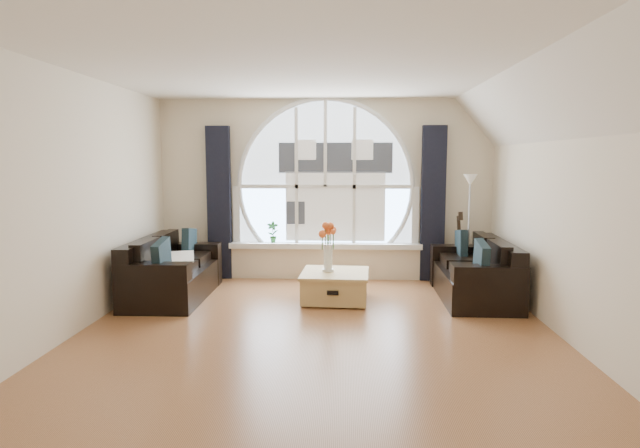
{
  "coord_description": "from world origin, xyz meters",
  "views": [
    {
      "loc": [
        0.28,
        -5.3,
        1.8
      ],
      "look_at": [
        0.0,
        0.9,
        1.05
      ],
      "focal_mm": 29.89,
      "sensor_mm": 36.0,
      "label": 1
    }
  ],
  "objects_px": {
    "sofa_right": "(474,269)",
    "potted_plant": "(273,232)",
    "coffee_chest": "(335,285)",
    "vase_flowers": "(328,241)",
    "floor_lamp": "(469,230)",
    "guitar": "(458,247)",
    "sofa_left": "(173,267)"
  },
  "relations": [
    {
      "from": "sofa_right",
      "to": "potted_plant",
      "type": "relative_size",
      "value": 5.24
    },
    {
      "from": "coffee_chest",
      "to": "vase_flowers",
      "type": "xyz_separation_m",
      "value": [
        -0.09,
        0.04,
        0.56
      ]
    },
    {
      "from": "coffee_chest",
      "to": "floor_lamp",
      "type": "height_order",
      "value": "floor_lamp"
    },
    {
      "from": "sofa_right",
      "to": "floor_lamp",
      "type": "bearing_deg",
      "value": 84.18
    },
    {
      "from": "potted_plant",
      "to": "sofa_right",
      "type": "bearing_deg",
      "value": -21.68
    },
    {
      "from": "floor_lamp",
      "to": "coffee_chest",
      "type": "bearing_deg",
      "value": -154.12
    },
    {
      "from": "coffee_chest",
      "to": "potted_plant",
      "type": "height_order",
      "value": "potted_plant"
    },
    {
      "from": "guitar",
      "to": "coffee_chest",
      "type": "bearing_deg",
      "value": -154.22
    },
    {
      "from": "vase_flowers",
      "to": "sofa_left",
      "type": "bearing_deg",
      "value": 178.87
    },
    {
      "from": "floor_lamp",
      "to": "sofa_left",
      "type": "bearing_deg",
      "value": -168.23
    },
    {
      "from": "sofa_right",
      "to": "sofa_left",
      "type": "bearing_deg",
      "value": -177.51
    },
    {
      "from": "coffee_chest",
      "to": "potted_plant",
      "type": "distance_m",
      "value": 1.67
    },
    {
      "from": "floor_lamp",
      "to": "guitar",
      "type": "xyz_separation_m",
      "value": [
        -0.11,
        0.16,
        -0.27
      ]
    },
    {
      "from": "floor_lamp",
      "to": "guitar",
      "type": "bearing_deg",
      "value": 123.53
    },
    {
      "from": "vase_flowers",
      "to": "floor_lamp",
      "type": "relative_size",
      "value": 0.44
    },
    {
      "from": "coffee_chest",
      "to": "vase_flowers",
      "type": "relative_size",
      "value": 1.21
    },
    {
      "from": "sofa_left",
      "to": "floor_lamp",
      "type": "distance_m",
      "value": 4.11
    },
    {
      "from": "coffee_chest",
      "to": "potted_plant",
      "type": "xyz_separation_m",
      "value": [
        -0.97,
        1.27,
        0.51
      ]
    },
    {
      "from": "vase_flowers",
      "to": "guitar",
      "type": "height_order",
      "value": "vase_flowers"
    },
    {
      "from": "sofa_left",
      "to": "floor_lamp",
      "type": "height_order",
      "value": "floor_lamp"
    },
    {
      "from": "coffee_chest",
      "to": "guitar",
      "type": "height_order",
      "value": "guitar"
    },
    {
      "from": "potted_plant",
      "to": "floor_lamp",
      "type": "bearing_deg",
      "value": -7.06
    },
    {
      "from": "coffee_chest",
      "to": "potted_plant",
      "type": "relative_size",
      "value": 2.61
    },
    {
      "from": "sofa_left",
      "to": "coffee_chest",
      "type": "relative_size",
      "value": 2.07
    },
    {
      "from": "floor_lamp",
      "to": "sofa_right",
      "type": "bearing_deg",
      "value": -96.99
    },
    {
      "from": "coffee_chest",
      "to": "vase_flowers",
      "type": "distance_m",
      "value": 0.57
    },
    {
      "from": "vase_flowers",
      "to": "potted_plant",
      "type": "xyz_separation_m",
      "value": [
        -0.88,
        1.23,
        -0.05
      ]
    },
    {
      "from": "sofa_left",
      "to": "coffee_chest",
      "type": "distance_m",
      "value": 2.13
    },
    {
      "from": "sofa_left",
      "to": "coffee_chest",
      "type": "xyz_separation_m",
      "value": [
        2.12,
        -0.08,
        -0.19
      ]
    },
    {
      "from": "coffee_chest",
      "to": "guitar",
      "type": "distance_m",
      "value": 2.1
    },
    {
      "from": "sofa_left",
      "to": "sofa_right",
      "type": "height_order",
      "value": "sofa_left"
    },
    {
      "from": "sofa_right",
      "to": "guitar",
      "type": "height_order",
      "value": "guitar"
    }
  ]
}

